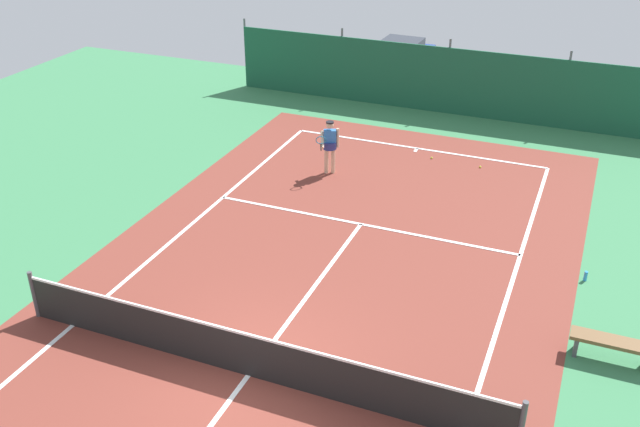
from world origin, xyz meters
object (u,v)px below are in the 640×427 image
at_px(parked_car, 399,62).
at_px(water_bottle, 586,276).
at_px(tennis_ball_midcourt, 480,167).
at_px(tennis_net, 247,354).
at_px(tennis_player, 330,143).
at_px(tennis_ball_near_player, 432,158).
at_px(courtside_bench, 613,345).

bearing_deg(parked_car, water_bottle, 125.27).
bearing_deg(tennis_ball_midcourt, tennis_net, -101.07).
bearing_deg(tennis_player, tennis_ball_near_player, -164.00).
relative_size(tennis_player, parked_car, 0.38).
distance_m(courtside_bench, water_bottle, 2.86).
relative_size(tennis_player, tennis_ball_midcourt, 24.85).
distance_m(tennis_ball_near_player, water_bottle, 7.39).
relative_size(tennis_ball_midcourt, water_bottle, 0.28).
relative_size(parked_car, courtside_bench, 2.66).
distance_m(tennis_net, courtside_bench, 7.02).
height_order(tennis_player, water_bottle, tennis_player).
distance_m(tennis_ball_midcourt, courtside_bench, 9.09).
height_order(tennis_player, tennis_ball_near_player, tennis_player).
distance_m(tennis_net, tennis_ball_near_player, 11.30).
bearing_deg(tennis_net, tennis_player, 102.13).
relative_size(tennis_net, tennis_ball_near_player, 153.33).
distance_m(tennis_player, water_bottle, 8.29).
distance_m(tennis_ball_midcourt, parked_car, 8.75).
bearing_deg(tennis_ball_midcourt, tennis_player, -153.08).
bearing_deg(tennis_player, tennis_ball_midcourt, -177.55).
bearing_deg(tennis_ball_midcourt, tennis_ball_near_player, 176.07).
xyz_separation_m(tennis_net, tennis_player, (-1.95, 9.07, 0.45)).
distance_m(tennis_ball_near_player, parked_car, 7.91).
height_order(tennis_player, parked_car, parked_car).
height_order(tennis_net, courtside_bench, tennis_net).
bearing_deg(tennis_ball_midcourt, courtside_bench, -62.99).
bearing_deg(water_bottle, tennis_ball_midcourt, 122.99).
bearing_deg(parked_car, tennis_player, 96.11).
bearing_deg(courtside_bench, tennis_net, -154.01).
bearing_deg(courtside_bench, tennis_ball_near_player, 124.68).
height_order(tennis_net, tennis_ball_midcourt, tennis_net).
height_order(tennis_ball_midcourt, water_bottle, water_bottle).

